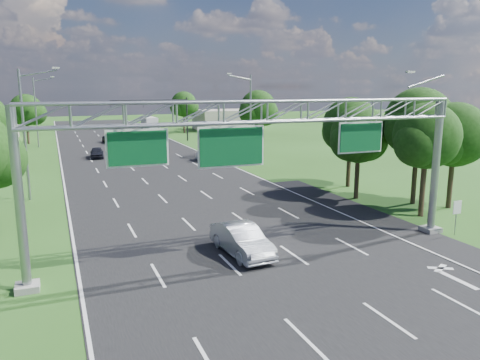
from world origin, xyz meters
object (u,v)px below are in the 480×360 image
sign_gantry (266,124)px  regulatory_sign (457,210)px  silver_sedan (242,240)px  traffic_signal (165,109)px  box_truck (150,125)px

sign_gantry → regulatory_sign: 13.25m
sign_gantry → silver_sedan: (-1.01, 0.67, -6.09)m
sign_gantry → traffic_signal: sign_gantry is taller
sign_gantry → silver_sedan: size_ratio=4.85×
sign_gantry → regulatory_sign: (12.07, -1.02, -5.38)m
regulatory_sign → silver_sedan: (-13.08, 1.69, -0.71)m
regulatory_sign → silver_sedan: bearing=172.7°
silver_sedan → box_truck: box_truck is taller
box_truck → traffic_signal: bearing=-92.9°
sign_gantry → traffic_signal: 53.51m
sign_gantry → regulatory_sign: bearing=-4.8°
traffic_signal → box_truck: 15.99m
sign_gantry → box_truck: size_ratio=3.04×
sign_gantry → box_truck: 69.18m
sign_gantry → traffic_signal: bearing=82.3°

